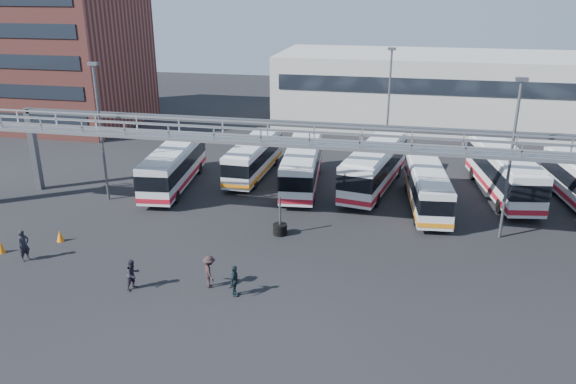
% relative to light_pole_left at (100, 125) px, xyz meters
% --- Properties ---
extents(ground, '(140.00, 140.00, 0.00)m').
position_rel_light_pole_left_xyz_m(ground, '(16.00, -8.00, -5.73)').
color(ground, black).
rests_on(ground, ground).
extents(gantry, '(51.40, 5.15, 7.10)m').
position_rel_light_pole_left_xyz_m(gantry, '(16.00, -2.13, -0.22)').
color(gantry, gray).
rests_on(gantry, ground).
extents(apartment_building, '(18.00, 15.00, 16.00)m').
position_rel_light_pole_left_xyz_m(apartment_building, '(-18.00, 22.00, 2.27)').
color(apartment_building, brown).
rests_on(apartment_building, ground).
extents(warehouse, '(42.00, 14.00, 8.00)m').
position_rel_light_pole_left_xyz_m(warehouse, '(28.00, 30.00, -1.73)').
color(warehouse, '#9E9E99').
rests_on(warehouse, ground).
extents(light_pole_left, '(0.70, 0.35, 10.21)m').
position_rel_light_pole_left_xyz_m(light_pole_left, '(0.00, 0.00, 0.00)').
color(light_pole_left, '#4C4F54').
rests_on(light_pole_left, ground).
extents(light_pole_mid, '(0.70, 0.35, 10.21)m').
position_rel_light_pole_left_xyz_m(light_pole_mid, '(28.00, -1.00, 0.00)').
color(light_pole_mid, '#4C4F54').
rests_on(light_pole_mid, ground).
extents(light_pole_back, '(0.70, 0.35, 10.21)m').
position_rel_light_pole_left_xyz_m(light_pole_back, '(20.00, 14.00, 0.00)').
color(light_pole_back, '#4C4F54').
rests_on(light_pole_back, ground).
extents(bus_2, '(3.69, 11.06, 3.30)m').
position_rel_light_pole_left_xyz_m(bus_2, '(3.83, 3.65, -3.90)').
color(bus_2, silver).
rests_on(bus_2, ground).
extents(bus_3, '(2.64, 10.09, 3.04)m').
position_rel_light_pole_left_xyz_m(bus_3, '(9.30, 7.67, -4.04)').
color(bus_3, silver).
rests_on(bus_3, ground).
extents(bus_4, '(3.52, 11.06, 3.30)m').
position_rel_light_pole_left_xyz_m(bus_4, '(13.81, 5.70, -3.90)').
color(bus_4, silver).
rests_on(bus_4, ground).
extents(bus_5, '(4.75, 11.72, 3.47)m').
position_rel_light_pole_left_xyz_m(bus_5, '(19.44, 6.51, -3.81)').
color(bus_5, silver).
rests_on(bus_5, ground).
extents(bus_6, '(3.33, 10.22, 3.05)m').
position_rel_light_pole_left_xyz_m(bus_6, '(23.42, 3.17, -4.04)').
color(bus_6, silver).
rests_on(bus_6, ground).
extents(bus_7, '(4.47, 11.85, 3.52)m').
position_rel_light_pole_left_xyz_m(bus_7, '(29.14, 7.08, -3.78)').
color(bus_7, silver).
rests_on(bus_7, ground).
extents(pedestrian_a, '(0.65, 0.81, 1.92)m').
position_rel_light_pole_left_xyz_m(pedestrian_a, '(0.23, -10.15, -4.76)').
color(pedestrian_a, black).
rests_on(pedestrian_a, ground).
extents(pedestrian_b, '(0.92, 1.02, 1.70)m').
position_rel_light_pole_left_xyz_m(pedestrian_b, '(7.98, -11.88, -4.88)').
color(pedestrian_b, '#251F2B').
rests_on(pedestrian_b, ground).
extents(pedestrian_c, '(1.20, 1.35, 1.81)m').
position_rel_light_pole_left_xyz_m(pedestrian_c, '(11.88, -10.84, -4.82)').
color(pedestrian_c, black).
rests_on(pedestrian_c, ground).
extents(pedestrian_d, '(0.42, 1.00, 1.71)m').
position_rel_light_pole_left_xyz_m(pedestrian_d, '(13.45, -11.42, -4.87)').
color(pedestrian_d, black).
rests_on(pedestrian_d, ground).
extents(cone_left, '(0.60, 0.60, 0.77)m').
position_rel_light_pole_left_xyz_m(cone_left, '(-1.87, -9.58, -5.34)').
color(cone_left, orange).
rests_on(cone_left, ground).
extents(cone_right, '(0.60, 0.60, 0.74)m').
position_rel_light_pole_left_xyz_m(cone_right, '(0.69, -7.38, -5.36)').
color(cone_right, orange).
rests_on(cone_right, ground).
extents(tire_stack, '(0.91, 0.91, 2.60)m').
position_rel_light_pole_left_xyz_m(tire_stack, '(14.08, -3.50, -5.29)').
color(tire_stack, black).
rests_on(tire_stack, ground).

